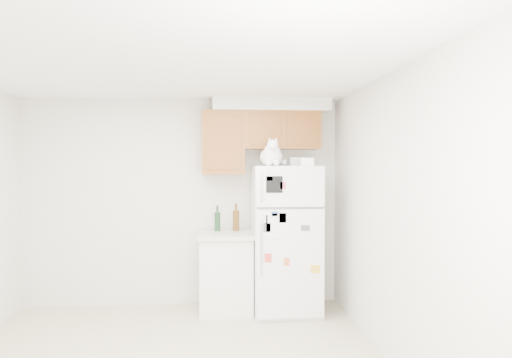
{
  "coord_description": "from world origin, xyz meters",
  "views": [
    {
      "loc": [
        0.42,
        -3.62,
        1.71
      ],
      "look_at": [
        0.87,
        1.55,
        1.55
      ],
      "focal_mm": 32.0,
      "sensor_mm": 36.0,
      "label": 1
    }
  ],
  "objects": [
    {
      "name": "storage_box_back",
      "position": [
        1.38,
        1.77,
        1.75
      ],
      "size": [
        0.18,
        0.14,
        0.1
      ],
      "primitive_type": "cube",
      "rotation": [
        0.0,
        0.0,
        0.03
      ],
      "color": "white",
      "rests_on": "refrigerator"
    },
    {
      "name": "cat",
      "position": [
        1.03,
        1.43,
        1.82
      ],
      "size": [
        0.3,
        0.45,
        0.31
      ],
      "color": "white",
      "rests_on": "refrigerator"
    },
    {
      "name": "storage_box_front",
      "position": [
        1.45,
        1.5,
        1.74
      ],
      "size": [
        0.17,
        0.14,
        0.09
      ],
      "primitive_type": "cube",
      "rotation": [
        0.0,
        0.0,
        -0.21
      ],
      "color": "white",
      "rests_on": "refrigerator"
    },
    {
      "name": "bottle_amber",
      "position": [
        0.65,
        1.84,
        1.09
      ],
      "size": [
        0.08,
        0.08,
        0.33
      ],
      "primitive_type": null,
      "color": "#593814",
      "rests_on": "base_counter"
    },
    {
      "name": "bottle_green",
      "position": [
        0.43,
        1.84,
        1.07
      ],
      "size": [
        0.07,
        0.07,
        0.31
      ],
      "primitive_type": null,
      "color": "#19381E",
      "rests_on": "base_counter"
    },
    {
      "name": "room_shell",
      "position": [
        0.12,
        0.24,
        1.67
      ],
      "size": [
        3.84,
        4.04,
        2.52
      ],
      "color": "beige",
      "rests_on": "ground_plane"
    },
    {
      "name": "refrigerator",
      "position": [
        1.22,
        1.61,
        0.85
      ],
      "size": [
        0.76,
        0.78,
        1.7
      ],
      "color": "white",
      "rests_on": "ground_plane"
    },
    {
      "name": "base_counter",
      "position": [
        0.53,
        1.68,
        0.46
      ],
      "size": [
        0.64,
        0.64,
        0.92
      ],
      "color": "white",
      "rests_on": "ground_plane"
    }
  ]
}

